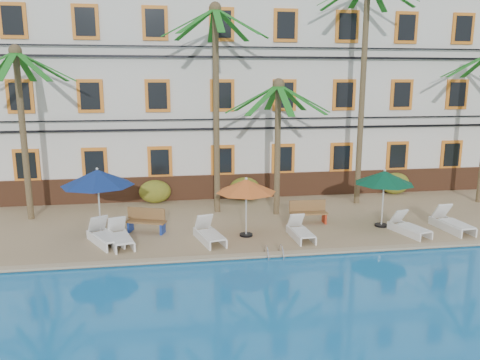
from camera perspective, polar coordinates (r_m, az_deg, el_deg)
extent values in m
plane|color=#384C23|center=(16.84, 5.83, -8.65)|extent=(100.00, 100.00, 0.00)
cube|color=tan|center=(21.44, 2.52, -3.70)|extent=(30.00, 12.00, 0.25)
cube|color=tan|center=(15.93, 6.66, -8.82)|extent=(30.00, 0.35, 0.06)
cube|color=silver|center=(25.57, 0.43, 10.48)|extent=(25.00, 6.00, 10.00)
cube|color=brown|center=(23.11, 1.61, -0.69)|extent=(25.00, 0.12, 1.20)
cube|color=orange|center=(23.43, -24.56, 1.64)|extent=(1.15, 0.10, 1.50)
cube|color=black|center=(23.38, -24.59, 1.61)|extent=(0.85, 0.04, 1.20)
cube|color=orange|center=(22.78, -17.29, 1.92)|extent=(1.15, 0.10, 1.50)
cube|color=black|center=(22.73, -17.31, 1.90)|extent=(0.85, 0.04, 1.20)
cube|color=orange|center=(22.52, -9.73, 2.18)|extent=(1.15, 0.10, 1.50)
cube|color=black|center=(22.47, -9.73, 2.16)|extent=(0.85, 0.04, 1.20)
cube|color=orange|center=(22.66, -2.12, 2.40)|extent=(1.15, 0.10, 1.50)
cube|color=black|center=(22.61, -2.10, 2.38)|extent=(0.85, 0.04, 1.20)
cube|color=orange|center=(23.18, 5.28, 2.58)|extent=(1.15, 0.10, 1.50)
cube|color=black|center=(23.13, 5.31, 2.56)|extent=(0.85, 0.04, 1.20)
cube|color=orange|center=(24.07, 12.23, 2.70)|extent=(1.15, 0.10, 1.50)
cube|color=black|center=(24.03, 12.28, 2.69)|extent=(0.85, 0.04, 1.20)
cube|color=orange|center=(25.29, 18.61, 2.79)|extent=(1.15, 0.10, 1.50)
cube|color=black|center=(25.25, 18.66, 2.77)|extent=(0.85, 0.04, 1.20)
cube|color=orange|center=(26.79, 24.34, 2.83)|extent=(1.15, 0.10, 1.50)
cube|color=black|center=(26.75, 24.39, 2.81)|extent=(0.85, 0.04, 1.20)
cube|color=orange|center=(23.13, -25.23, 9.21)|extent=(1.15, 0.10, 1.50)
cube|color=black|center=(23.08, -25.27, 9.20)|extent=(0.85, 0.04, 1.20)
cube|color=orange|center=(22.48, -17.79, 9.72)|extent=(1.15, 0.10, 1.50)
cube|color=black|center=(22.43, -17.81, 9.71)|extent=(0.85, 0.04, 1.20)
cube|color=orange|center=(22.21, -10.01, 10.08)|extent=(1.15, 0.10, 1.50)
cube|color=black|center=(22.16, -10.01, 10.08)|extent=(0.85, 0.04, 1.20)
cube|color=orange|center=(22.35, -2.18, 10.26)|extent=(1.15, 0.10, 1.50)
cube|color=black|center=(22.30, -2.16, 10.26)|extent=(0.85, 0.04, 1.20)
cube|color=orange|center=(22.88, 5.43, 10.26)|extent=(1.15, 0.10, 1.50)
cube|color=black|center=(22.84, 5.46, 10.25)|extent=(0.85, 0.04, 1.20)
cube|color=orange|center=(23.79, 12.57, 10.09)|extent=(1.15, 0.10, 1.50)
cube|color=black|center=(23.74, 12.61, 10.09)|extent=(0.85, 0.04, 1.20)
cube|color=orange|center=(25.02, 19.09, 9.81)|extent=(1.15, 0.10, 1.50)
cube|color=black|center=(24.98, 19.14, 9.80)|extent=(0.85, 0.04, 1.20)
cube|color=orange|center=(26.54, 24.92, 9.45)|extent=(1.15, 0.10, 1.50)
cube|color=black|center=(26.49, 24.98, 9.44)|extent=(0.85, 0.04, 1.20)
cube|color=orange|center=(23.26, -25.96, 17.08)|extent=(1.15, 0.10, 1.50)
cube|color=black|center=(23.21, -26.00, 17.09)|extent=(0.85, 0.04, 1.20)
cube|color=orange|center=(22.61, -18.33, 17.84)|extent=(1.15, 0.10, 1.50)
cube|color=black|center=(22.56, -18.35, 17.85)|extent=(0.85, 0.04, 1.20)
cube|color=orange|center=(22.35, -10.32, 18.31)|extent=(1.15, 0.10, 1.50)
cube|color=black|center=(22.30, -10.33, 18.32)|extent=(0.85, 0.04, 1.20)
cube|color=orange|center=(22.48, -2.25, 18.44)|extent=(1.15, 0.10, 1.50)
cube|color=black|center=(22.43, -2.23, 18.45)|extent=(0.85, 0.04, 1.20)
cube|color=orange|center=(23.02, 5.59, 18.24)|extent=(1.15, 0.10, 1.50)
cube|color=black|center=(22.97, 5.62, 18.26)|extent=(0.85, 0.04, 1.20)
cube|color=orange|center=(23.91, 12.93, 17.77)|extent=(1.15, 0.10, 1.50)
cube|color=black|center=(23.87, 12.98, 17.78)|extent=(0.85, 0.04, 1.20)
cube|color=orange|center=(25.14, 19.60, 17.10)|extent=(1.15, 0.10, 1.50)
cube|color=black|center=(25.10, 19.66, 17.11)|extent=(0.85, 0.04, 1.20)
cube|color=orange|center=(26.65, 25.54, 16.31)|extent=(1.15, 0.10, 1.50)
cube|color=black|center=(26.61, 25.60, 16.32)|extent=(0.85, 0.04, 1.20)
cube|color=black|center=(22.52, 1.71, 6.33)|extent=(25.00, 0.08, 0.10)
cube|color=black|center=(22.48, 1.72, 7.47)|extent=(25.00, 0.08, 0.06)
cube|color=black|center=(22.44, 1.77, 14.74)|extent=(25.00, 0.08, 0.10)
cube|color=black|center=(22.46, 1.78, 15.89)|extent=(25.00, 0.08, 0.06)
cylinder|color=brown|center=(20.91, -24.88, 4.68)|extent=(0.26, 0.26, 6.82)
sphere|color=brown|center=(20.82, -25.72, 14.00)|extent=(0.50, 0.50, 0.50)
cube|color=#1A6D1E|center=(21.87, -24.74, 12.41)|extent=(0.28, 2.23, 1.18)
cube|color=#1A6D1E|center=(21.78, -27.00, 12.22)|extent=(1.77, 1.77, 1.18)
cube|color=#1A6D1E|center=(19.74, -26.51, 12.42)|extent=(0.28, 2.23, 1.18)
cube|color=#1A6D1E|center=(19.84, -24.02, 12.63)|extent=(1.77, 1.77, 1.18)
cube|color=#1A6D1E|center=(20.52, -22.55, 12.69)|extent=(2.23, 0.28, 1.18)
cube|color=#1A6D1E|center=(21.35, -22.91, 12.60)|extent=(1.77, 1.77, 1.18)
cylinder|color=brown|center=(20.04, -2.91, 8.01)|extent=(0.26, 0.26, 8.57)
sphere|color=brown|center=(20.20, -3.04, 20.22)|extent=(0.50, 0.50, 0.50)
cube|color=#1A6D1E|center=(21.23, -3.34, 18.24)|extent=(0.28, 2.23, 1.18)
cube|color=#1A6D1E|center=(20.84, -5.51, 18.32)|extent=(1.77, 1.77, 1.18)
cube|color=#1A6D1E|center=(20.05, -6.35, 18.56)|extent=(2.23, 0.28, 1.18)
cube|color=#1A6D1E|center=(19.29, -5.23, 18.84)|extent=(1.77, 1.77, 1.18)
cube|color=#1A6D1E|center=(19.04, -2.68, 18.97)|extent=(0.28, 2.23, 1.18)
cube|color=#1A6D1E|center=(19.45, -0.36, 18.83)|extent=(1.77, 1.77, 1.18)
cube|color=#1A6D1E|center=(20.27, 0.26, 18.56)|extent=(2.23, 0.28, 1.18)
cube|color=#1A6D1E|center=(20.99, -1.01, 18.33)|extent=(1.77, 1.77, 1.18)
cylinder|color=brown|center=(19.88, 4.58, 3.56)|extent=(0.26, 0.26, 5.53)
sphere|color=brown|center=(19.67, 4.72, 11.56)|extent=(0.50, 0.50, 0.50)
cube|color=#1A6D1E|center=(20.76, 3.98, 9.99)|extent=(0.28, 2.23, 1.18)
cube|color=#1A6D1E|center=(20.29, 1.99, 9.96)|extent=(1.77, 1.77, 1.18)
cube|color=#1A6D1E|center=(19.46, 1.47, 9.88)|extent=(2.23, 0.28, 1.18)
cube|color=#1A6D1E|center=(18.75, 2.88, 9.79)|extent=(1.77, 1.77, 1.18)
cube|color=#1A6D1E|center=(18.61, 5.48, 9.74)|extent=(0.28, 2.23, 1.18)
cube|color=#1A6D1E|center=(19.12, 7.56, 9.75)|extent=(1.77, 1.77, 1.18)
cube|color=#1A6D1E|center=(19.97, 7.83, 9.83)|extent=(2.23, 0.28, 1.18)
cube|color=#1A6D1E|center=(20.63, 6.34, 9.93)|extent=(1.77, 1.77, 1.18)
cylinder|color=brown|center=(22.18, 14.66, 9.89)|extent=(0.26, 0.26, 10.01)
cube|color=#1A6D1E|center=(25.43, 26.99, 12.42)|extent=(0.28, 2.23, 1.18)
cube|color=#1A6D1E|center=(24.72, 25.91, 12.56)|extent=(1.77, 1.77, 1.18)
cube|color=#1A6D1E|center=(23.89, 26.33, 12.59)|extent=(2.23, 0.28, 1.18)
ellipsoid|color=#2C5819|center=(22.45, -10.32, -1.39)|extent=(1.50, 0.90, 1.10)
ellipsoid|color=#2C5819|center=(22.72, 0.55, -1.04)|extent=(1.50, 0.90, 1.10)
ellipsoid|color=#2C5819|center=(25.14, 18.37, -0.39)|extent=(1.50, 0.90, 1.10)
cylinder|color=black|center=(18.17, -16.55, -6.57)|extent=(0.59, 0.59, 0.08)
cylinder|color=silver|center=(17.83, -16.79, -2.85)|extent=(0.06, 0.06, 2.52)
cone|color=navy|center=(17.61, -16.98, 0.29)|extent=(2.63, 2.63, 0.58)
sphere|color=silver|center=(17.55, -17.04, 1.30)|extent=(0.10, 0.10, 0.10)
cylinder|color=black|center=(17.59, 0.75, -6.69)|extent=(0.50, 0.50, 0.07)
cylinder|color=silver|center=(17.28, 0.76, -3.45)|extent=(0.06, 0.06, 2.14)
cone|color=#D35F24|center=(17.08, 0.76, -0.71)|extent=(2.23, 2.23, 0.49)
sphere|color=silver|center=(17.02, 0.77, 0.17)|extent=(0.10, 0.10, 0.10)
cylinder|color=black|center=(19.54, 16.84, -5.29)|extent=(0.52, 0.52, 0.07)
cylinder|color=silver|center=(19.26, 17.03, -2.25)|extent=(0.06, 0.06, 2.22)
cone|color=#06452B|center=(19.07, 17.19, 0.31)|extent=(2.31, 2.31, 0.51)
sphere|color=silver|center=(19.02, 17.24, 1.12)|extent=(0.10, 0.10, 0.10)
cube|color=white|center=(17.11, -15.81, -6.66)|extent=(1.19, 1.48, 0.06)
cube|color=white|center=(17.87, -16.95, -5.12)|extent=(0.78, 0.73, 0.67)
cube|color=white|center=(17.29, -17.06, -7.15)|extent=(0.97, 1.72, 0.31)
cube|color=white|center=(17.50, -15.14, -6.81)|extent=(0.97, 1.72, 0.31)
cube|color=white|center=(16.84, -14.25, -6.88)|extent=(0.95, 1.45, 0.06)
cube|color=white|center=(17.64, -14.83, -5.25)|extent=(0.72, 0.64, 0.66)
cube|color=white|center=(17.09, -15.40, -7.28)|extent=(0.57, 1.84, 0.31)
cube|color=white|center=(17.19, -13.36, -7.06)|extent=(0.57, 1.84, 0.31)
cube|color=white|center=(16.70, -3.45, -6.70)|extent=(0.91, 1.42, 0.06)
cube|color=white|center=(17.45, -4.46, -5.09)|extent=(0.71, 0.62, 0.65)
cube|color=white|center=(16.89, -4.70, -7.12)|extent=(0.52, 1.82, 0.30)
cube|color=white|center=(17.07, -2.76, -6.88)|extent=(0.52, 1.82, 0.30)
cube|color=white|center=(17.17, 7.67, -6.36)|extent=(0.62, 1.23, 0.06)
cube|color=white|center=(17.85, 6.80, -4.89)|extent=(0.58, 0.47, 0.60)
cube|color=white|center=(17.34, 6.53, -6.69)|extent=(0.15, 1.72, 0.28)
cube|color=white|center=(17.51, 8.27, -6.55)|extent=(0.15, 1.72, 0.28)
cube|color=white|center=(18.66, 20.46, -5.50)|extent=(0.86, 1.33, 0.06)
cube|color=white|center=(19.19, 18.76, -4.22)|extent=(0.66, 0.58, 0.61)
cube|color=white|center=(18.68, 19.29, -5.91)|extent=(0.50, 1.71, 0.28)
cube|color=white|center=(19.06, 20.56, -5.66)|extent=(0.50, 1.71, 0.28)
cube|color=white|center=(19.70, 24.92, -4.86)|extent=(0.74, 1.42, 0.06)
cube|color=white|center=(20.35, 23.35, -3.50)|extent=(0.67, 0.55, 0.68)
cube|color=white|center=(19.76, 23.68, -5.25)|extent=(0.22, 1.95, 0.32)
cube|color=white|center=(20.14, 25.12, -5.06)|extent=(0.22, 1.95, 0.32)
cube|color=olive|center=(18.17, -11.36, -5.01)|extent=(1.56, 0.93, 0.06)
cube|color=olive|center=(18.29, -11.13, -4.01)|extent=(1.43, 0.57, 0.45)
cube|color=navy|center=(18.49, -13.20, -5.54)|extent=(0.23, 0.45, 0.40)
cube|color=navy|center=(18.00, -9.41, -5.86)|extent=(0.23, 0.45, 0.40)
cube|color=olive|center=(19.13, 8.39, -4.03)|extent=(1.51, 0.49, 0.06)
cube|color=olive|center=(19.27, 8.24, -3.09)|extent=(1.50, 0.10, 0.45)
cube|color=#B42D14|center=(19.04, 6.47, -4.78)|extent=(0.09, 0.45, 0.40)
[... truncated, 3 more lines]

